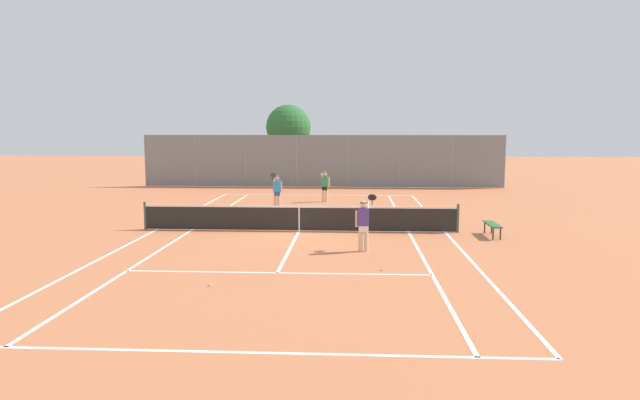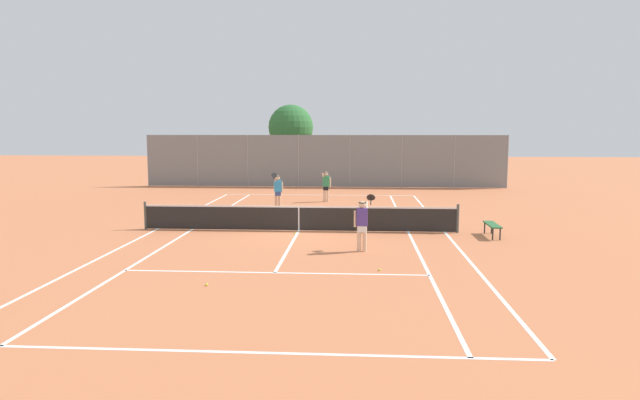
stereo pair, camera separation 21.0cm
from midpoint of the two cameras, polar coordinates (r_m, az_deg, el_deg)
ground_plane at (r=21.70m, az=-1.85°, el=-3.10°), size 120.00×120.00×0.00m
court_line_markings at (r=21.70m, az=-1.85°, el=-3.09°), size 11.10×23.90×0.01m
tennis_net at (r=21.61m, az=-1.86°, el=-1.77°), size 12.00×0.10×1.07m
player_near_side at (r=17.98m, az=4.57°, el=-2.24°), size 0.69×0.73×1.77m
player_far_left at (r=27.83m, az=-4.03°, el=1.07°), size 0.49×0.86×1.77m
player_far_right at (r=30.23m, az=0.81°, el=1.54°), size 0.47×0.47×1.60m
loose_tennis_ball_0 at (r=23.00m, az=6.64°, el=-2.47°), size 0.07×0.07×0.07m
loose_tennis_ball_1 at (r=15.73m, az=6.34°, el=-6.94°), size 0.07×0.07×0.07m
loose_tennis_ball_2 at (r=14.44m, az=-10.85°, el=-8.31°), size 0.07×0.07×0.07m
loose_tennis_ball_3 at (r=20.97m, az=-2.23°, el=-3.36°), size 0.07×0.07×0.07m
loose_tennis_ball_4 at (r=24.12m, az=-3.95°, el=-1.99°), size 0.07×0.07×0.07m
courtside_bench at (r=21.39m, az=17.12°, el=-2.45°), size 0.36×1.50×0.47m
back_fence at (r=37.92m, az=0.57°, el=3.92°), size 24.02×0.08×3.48m
tree_behind_left at (r=41.48m, az=-2.81°, el=7.15°), size 3.25×3.25×5.60m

